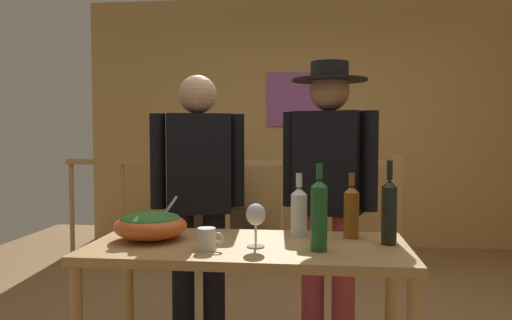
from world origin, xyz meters
The scene contains 15 objects.
back_wall centered at (0.00, 2.61, 1.38)m, with size 4.98×0.10×2.76m, color tan.
framed_picture centered at (-0.09, 2.55, 1.63)m, with size 0.69×0.03×0.60m, color #9A5197.
stair_railing centered at (-0.23, 1.53, 0.65)m, with size 3.16×0.10×1.06m.
tv_console centered at (-0.99, 2.26, 0.21)m, with size 0.90×0.40×0.42m, color #38281E.
flat_screen_tv centered at (-0.99, 2.23, 0.69)m, with size 0.62×0.12×0.45m.
serving_table centered at (-0.19, -0.86, 0.68)m, with size 1.42×0.66×0.77m.
salad_bowl centered at (-0.66, -0.83, 0.84)m, with size 0.34×0.34×0.21m.
wine_glass centered at (-0.15, -0.92, 0.90)m, with size 0.09×0.09×0.19m.
wine_bottle_dark centered at (0.43, -0.80, 0.92)m, with size 0.07×0.07×0.38m.
wine_bottle_green centered at (0.12, -0.96, 0.92)m, with size 0.07×0.07×0.37m.
wine_bottle_clear centered at (0.03, -0.66, 0.89)m, with size 0.08×0.08×0.30m.
wine_bottle_amber centered at (0.28, -0.69, 0.90)m, with size 0.07×0.07×0.31m.
mug_white centered at (-0.35, -1.00, 0.81)m, with size 0.11×0.08×0.09m.
person_standing_left centered at (-0.57, -0.24, 0.93)m, with size 0.52×0.32×1.59m.
person_standing_right centered at (0.18, -0.24, 0.98)m, with size 0.52×0.42×1.66m.
Camera 1 is at (0.10, -3.06, 1.27)m, focal length 35.18 mm.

